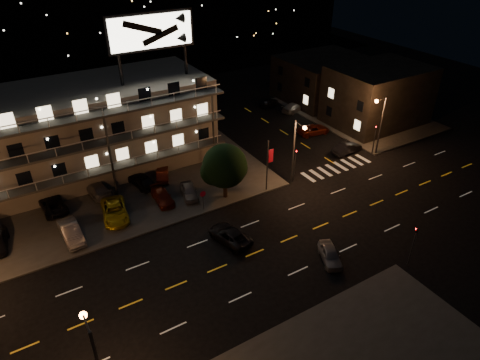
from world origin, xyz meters
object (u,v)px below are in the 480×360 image
lot_car_4 (189,191)px  side_car_0 (347,148)px  lot_car_7 (97,189)px  road_car_west (230,235)px  lot_car_2 (115,211)px  road_car_east (330,255)px  tree (224,167)px

lot_car_4 → side_car_0: 22.50m
lot_car_7 → road_car_west: bearing=112.3°
lot_car_7 → road_car_west: size_ratio=1.00×
lot_car_2 → lot_car_7: 5.32m
lot_car_7 → road_car_west: (8.78, -14.66, -0.18)m
side_car_0 → lot_car_4: bearing=83.9°
lot_car_4 → road_car_east: bearing=-53.9°
lot_car_2 → road_car_east: size_ratio=1.40×
lot_car_4 → road_car_east: (6.52, -16.04, -0.17)m
tree → road_car_west: bearing=-115.9°
lot_car_7 → road_car_west: 17.09m
road_car_east → road_car_west: (-6.45, 7.10, 0.02)m
side_car_0 → tree: bearing=89.8°
tree → lot_car_4: 5.07m
lot_car_2 → road_car_west: lot_car_2 is taller
road_car_east → lot_car_7: bearing=149.9°
tree → side_car_0: bearing=2.8°
side_car_0 → road_car_east: bearing=129.9°
lot_car_7 → lot_car_2: bearing=85.8°
lot_car_2 → lot_car_4: (8.31, -0.41, -0.08)m
tree → lot_car_7: bearing=146.9°
tree → lot_car_4: tree is taller
road_car_east → tree: bearing=127.8°
road_car_east → lot_car_2: bearing=157.0°
side_car_0 → lot_car_7: bearing=74.5°
side_car_0 → road_car_east: (-15.95, -14.82, -0.07)m
tree → road_car_west: tree is taller
side_car_0 → road_car_west: (-22.40, -7.72, -0.05)m
lot_car_2 → side_car_0: 30.82m
road_car_west → lot_car_2: bearing=-59.4°
lot_car_7 → road_car_east: 26.56m
lot_car_7 → side_car_0: lot_car_7 is taller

